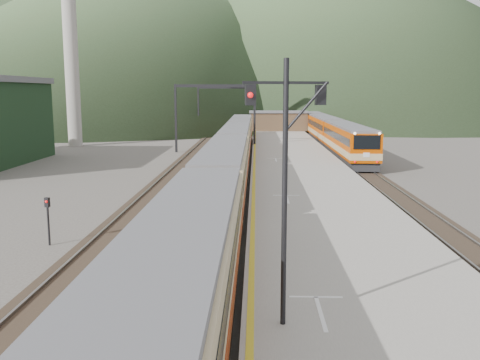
{
  "coord_description": "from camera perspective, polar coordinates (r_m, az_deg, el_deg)",
  "views": [
    {
      "loc": [
        1.98,
        -8.1,
        7.08
      ],
      "look_at": [
        1.06,
        22.69,
        2.0
      ],
      "focal_mm": 40.0,
      "sensor_mm": 36.0,
      "label": 1
    }
  ],
  "objects": [
    {
      "name": "platform",
      "position": [
        46.71,
        6.15,
        1.21
      ],
      "size": [
        8.0,
        100.0,
        1.0
      ],
      "primitive_type": "cube",
      "color": "gray",
      "rests_on": "ground"
    },
    {
      "name": "hill_a",
      "position": [
        203.79,
        -10.58,
        15.67
      ],
      "size": [
        180.0,
        180.0,
        60.0
      ],
      "primitive_type": "cone",
      "color": "#384D2C",
      "rests_on": "ground"
    },
    {
      "name": "gantry_near",
      "position": [
        63.3,
        -2.69,
        8.0
      ],
      "size": [
        9.55,
        0.25,
        8.0
      ],
      "color": "black",
      "rests_on": "ground"
    },
    {
      "name": "main_train",
      "position": [
        43.11,
        -0.93,
        2.47
      ],
      "size": [
        2.75,
        75.48,
        3.36
      ],
      "color": "tan",
      "rests_on": "track_main"
    },
    {
      "name": "track_far",
      "position": [
        49.11,
        -6.47,
        1.1
      ],
      "size": [
        2.6,
        200.0,
        0.23
      ],
      "color": "black",
      "rests_on": "ground"
    },
    {
      "name": "station_shed",
      "position": [
        86.3,
        4.14,
        6.35
      ],
      "size": [
        9.4,
        4.4,
        3.1
      ],
      "color": "#4E3A27",
      "rests_on": "platform"
    },
    {
      "name": "short_signal_c",
      "position": [
        26.36,
        -19.81,
        -3.5
      ],
      "size": [
        0.26,
        0.22,
        2.27
      ],
      "color": "black",
      "rests_on": "ground"
    },
    {
      "name": "track_second",
      "position": [
        49.53,
        12.78,
        0.99
      ],
      "size": [
        2.6,
        200.0,
        0.23
      ],
      "color": "black",
      "rests_on": "ground"
    },
    {
      "name": "track_main",
      "position": [
        48.65,
        -0.63,
        1.08
      ],
      "size": [
        2.6,
        200.0,
        0.23
      ],
      "color": "black",
      "rests_on": "ground"
    },
    {
      "name": "short_signal_b",
      "position": [
        38.65,
        -4.93,
        0.98
      ],
      "size": [
        0.22,
        0.16,
        2.27
      ],
      "color": "black",
      "rests_on": "ground"
    },
    {
      "name": "smokestack",
      "position": [
        74.51,
        -17.69,
        15.04
      ],
      "size": [
        1.8,
        1.8,
        30.0
      ],
      "primitive_type": "cylinder",
      "color": "#9E998E",
      "rests_on": "ground"
    },
    {
      "name": "second_train",
      "position": [
        75.28,
        9.02,
        5.32
      ],
      "size": [
        2.77,
        56.94,
        3.38
      ],
      "color": "#B33F00",
      "rests_on": "track_second"
    },
    {
      "name": "signal_mast",
      "position": [
        13.57,
        4.82,
        1.43
      ],
      "size": [
        2.16,
        0.62,
        6.91
      ],
      "color": "black",
      "rests_on": "platform"
    },
    {
      "name": "hill_b",
      "position": [
        241.67,
        8.72,
        16.49
      ],
      "size": [
        220.0,
        220.0,
        75.0
      ],
      "primitive_type": "cone",
      "color": "#384D2C",
      "rests_on": "ground"
    },
    {
      "name": "gantry_far",
      "position": [
        88.25,
        -1.44,
        8.39
      ],
      "size": [
        9.55,
        0.25,
        8.0
      ],
      "color": "black",
      "rests_on": "ground"
    }
  ]
}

